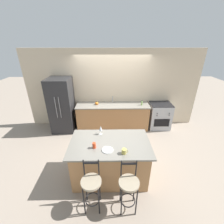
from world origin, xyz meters
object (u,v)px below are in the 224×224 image
object	(u,v)px
refrigerator	(62,105)
coffee_mug	(124,151)
wine_glass	(101,128)
bar_stool_near	(92,186)
dinner_plate	(107,150)
tumbler_cup	(94,145)
oven_range	(159,116)
bar_stool_far	(129,187)
soap_bottle	(142,103)
pumpkin_decoration	(97,103)

from	to	relation	value
refrigerator	coffee_mug	xyz separation A→B (m)	(1.89, -2.44, 0.07)
refrigerator	wine_glass	distance (m)	2.28
bar_stool_near	dinner_plate	xyz separation A→B (m)	(0.28, 0.50, 0.39)
dinner_plate	refrigerator	bearing A→B (deg)	123.86
tumbler_cup	oven_range	bearing A→B (deg)	48.27
wine_glass	coffee_mug	xyz separation A→B (m)	(0.48, -0.66, -0.10)
bar_stool_near	bar_stool_far	bearing A→B (deg)	-2.40
wine_glass	tumbler_cup	distance (m)	0.51
wine_glass	soap_bottle	xyz separation A→B (m)	(1.30, 1.80, -0.11)
oven_range	bar_stool_near	bearing A→B (deg)	-125.77
oven_range	bar_stool_near	xyz separation A→B (m)	(-2.11, -2.93, 0.10)
oven_range	soap_bottle	bearing A→B (deg)	-174.44
oven_range	pumpkin_decoration	xyz separation A→B (m)	(-2.23, -0.00, 0.49)
dinner_plate	soap_bottle	bearing A→B (deg)	64.24
soap_bottle	tumbler_cup	bearing A→B (deg)	-121.62
bar_stool_far	dinner_plate	bearing A→B (deg)	125.36
bar_stool_near	wine_glass	xyz separation A→B (m)	(0.12, 1.07, 0.53)
refrigerator	oven_range	bearing A→B (deg)	1.34
oven_range	bar_stool_near	world-z (taller)	bar_stool_near
tumbler_cup	wine_glass	bearing A→B (deg)	77.64
refrigerator	dinner_plate	bearing A→B (deg)	-56.14
bar_stool_far	soap_bottle	world-z (taller)	soap_bottle
oven_range	coffee_mug	bearing A→B (deg)	-120.87
coffee_mug	bar_stool_near	bearing A→B (deg)	-146.01
bar_stool_far	pumpkin_decoration	xyz separation A→B (m)	(-0.78, 2.95, 0.39)
oven_range	pumpkin_decoration	world-z (taller)	pumpkin_decoration
coffee_mug	tumbler_cup	size ratio (longest dim) A/B	1.06
coffee_mug	pumpkin_decoration	world-z (taller)	coffee_mug
dinner_plate	soap_bottle	world-z (taller)	soap_bottle
coffee_mug	bar_stool_far	bearing A→B (deg)	-82.48
bar_stool_far	pumpkin_decoration	world-z (taller)	bar_stool_far
bar_stool_near	coffee_mug	distance (m)	0.84
tumbler_cup	pumpkin_decoration	bearing A→B (deg)	93.29
oven_range	wine_glass	size ratio (longest dim) A/B	4.25
coffee_mug	dinner_plate	bearing A→B (deg)	162.95
oven_range	coffee_mug	size ratio (longest dim) A/B	7.28
bar_stool_far	coffee_mug	bearing A→B (deg)	97.52
dinner_plate	wine_glass	world-z (taller)	wine_glass
wine_glass	tumbler_cup	size ratio (longest dim) A/B	1.82
coffee_mug	soap_bottle	world-z (taller)	soap_bottle
refrigerator	tumbler_cup	size ratio (longest dim) A/B	15.37
bar_stool_far	soap_bottle	distance (m)	3.02
bar_stool_far	coffee_mug	world-z (taller)	bar_stool_far
refrigerator	bar_stool_near	world-z (taller)	refrigerator
refrigerator	bar_stool_far	bearing A→B (deg)	-55.86
wine_glass	pumpkin_decoration	world-z (taller)	wine_glass
bar_stool_near	tumbler_cup	distance (m)	0.73
tumbler_cup	soap_bottle	xyz separation A→B (m)	(1.41, 2.28, -0.02)
tumbler_cup	soap_bottle	distance (m)	2.68
dinner_plate	coffee_mug	size ratio (longest dim) A/B	1.80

